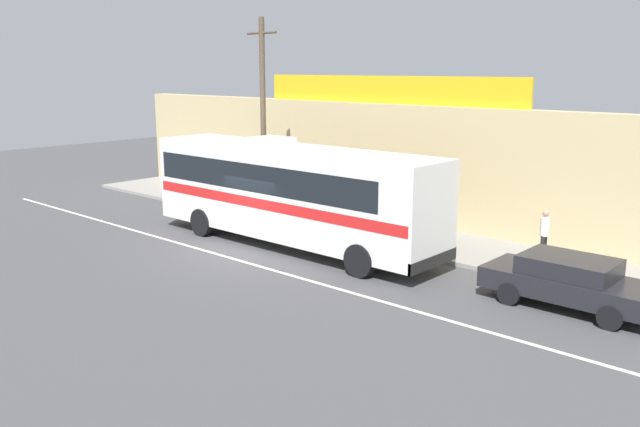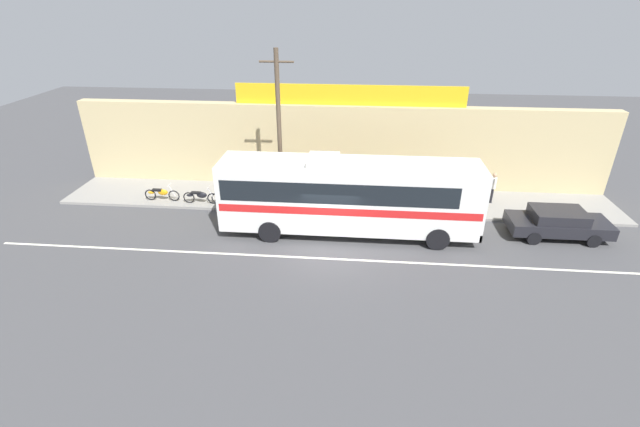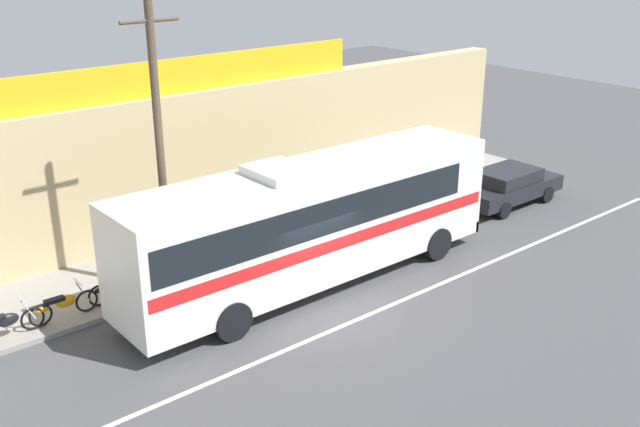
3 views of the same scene
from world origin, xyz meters
The scene contains 14 objects.
ground_plane centered at (0.00, 0.00, 0.00)m, with size 70.00×70.00×0.00m, color #444447.
sidewalk_slab centered at (0.00, 5.20, 0.07)m, with size 30.00×3.60×0.14m, color gray.
storefront_facade centered at (0.00, 7.35, 2.40)m, with size 30.00×0.70×4.80m, color tan.
storefront_billboard centered at (0.53, 7.35, 5.35)m, with size 12.59×0.12×1.10m, color gold.
road_center_stripe centered at (0.00, -0.80, 0.00)m, with size 30.00×0.14×0.01m, color silver.
intercity_bus centered at (0.70, 1.62, 2.07)m, with size 11.89×2.59×3.78m.
parked_car centered at (10.58, 2.13, 0.74)m, with size 4.52×1.90×1.37m.
utility_pole centered at (-2.74, 3.70, 4.28)m, with size 1.60×0.22×8.00m.
motorcycle_black centered at (-7.24, 3.91, 0.57)m, with size 1.94×0.56×0.94m.
motorcycle_red centered at (-5.74, 3.95, 0.57)m, with size 1.85×0.56×0.94m.
motorcycle_blue centered at (-9.47, 4.08, 0.57)m, with size 1.95×0.56×0.94m.
motorcycle_orange centered at (-4.14, 4.04, 0.57)m, with size 1.83×0.56×0.94m.
pedestrian_near_shop centered at (8.39, 5.47, 1.11)m, with size 0.30×0.48×1.67m.
pedestrian_by_curb centered at (2.92, 5.64, 1.17)m, with size 0.30×0.48×1.75m.
Camera 1 is at (16.73, -14.62, 6.22)m, focal length 37.12 mm.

